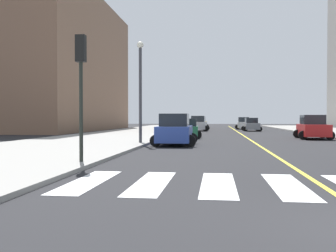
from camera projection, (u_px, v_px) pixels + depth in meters
The scene contains 13 objects.
sidewalk_kerb_west at pixel (83, 142), 27.24m from camera, with size 10.00×120.00×0.15m, color gray.
crosswalk_paint at pixel (323, 186), 9.84m from camera, with size 13.50×4.00×0.01m.
lane_divider_paint at pixel (239, 133), 45.55m from camera, with size 0.16×80.00×0.01m, color yellow.
low_rise_brick_west at pixel (50, 66), 56.14m from camera, with size 16.00×32.00×19.02m, color brown.
car_green_nearest at pixel (188, 129), 33.74m from camera, with size 2.52×3.94×1.73m.
car_silver_second at pixel (198, 124), 52.41m from camera, with size 3.01×4.72×2.07m.
car_blue_third at pixel (175, 131), 24.79m from camera, with size 2.91×4.63×2.06m.
car_red_fourth at pixel (313, 128), 32.36m from camera, with size 2.99×4.66×2.04m.
car_yellow_fifth at pixel (200, 123), 62.20m from camera, with size 2.81×4.48×2.00m.
car_white_sixth at pixel (244, 124), 60.50m from camera, with size 2.76×4.34×1.91m.
car_gray_seventh at pixel (251, 125), 51.81m from camera, with size 2.60×4.10×1.81m.
traffic_light_far_corner at pixel (81, 73), 14.17m from camera, with size 0.36×0.41×4.71m.
street_lamp at pixel (140, 82), 25.24m from camera, with size 0.44×0.44×6.70m.
Camera 1 is at (-2.76, -6.24, 1.78)m, focal length 40.71 mm.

